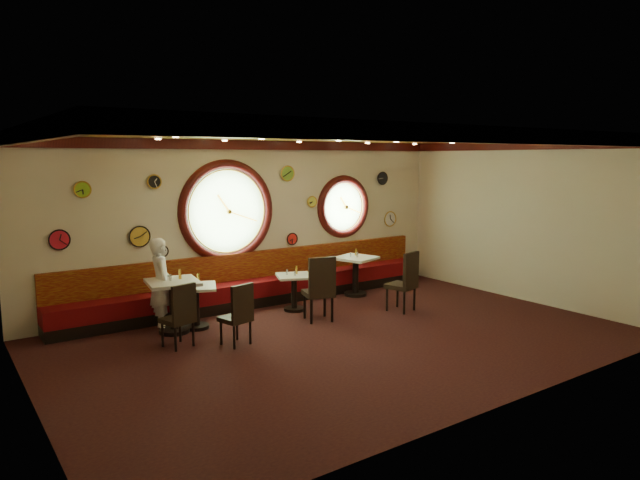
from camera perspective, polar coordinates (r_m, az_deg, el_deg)
The scene contains 50 objects.
floor at distance 9.24m, azimuth 2.63°, elevation -9.87°, with size 9.00×6.00×0.00m, color black.
ceiling at distance 8.78m, azimuth 2.77°, elevation 10.39°, with size 9.00×6.00×0.02m, color gold.
wall_back at distance 11.37m, azimuth -6.57°, elevation 1.78°, with size 9.00×0.02×3.20m, color beige.
wall_front at distance 6.78m, azimuth 18.39°, elevation -2.98°, with size 9.00×0.02×3.20m, color beige.
wall_left at distance 7.11m, azimuth -27.40°, elevation -2.98°, with size 0.02×6.00×3.20m, color beige.
wall_right at distance 12.13m, azimuth 19.79°, elevation 1.75°, with size 0.02×6.00×3.20m, color beige.
molding_back at distance 11.26m, azimuth -6.58°, elevation 9.42°, with size 9.00×0.10×0.18m, color #380B0A.
molding_front at distance 6.70m, azimuth 18.64°, elevation 9.87°, with size 9.00×0.10×0.18m, color #380B0A.
molding_left at distance 7.01m, azimuth -27.82°, elevation 9.27°, with size 0.10×6.00×0.18m, color #380B0A.
molding_right at distance 12.03m, azimuth 20.00°, elevation 8.90°, with size 0.10×6.00×0.18m, color #380B0A.
banquette_base at distance 11.40m, azimuth -5.77°, elevation -5.86°, with size 8.00×0.55×0.20m, color black.
banquette_seat at distance 11.34m, azimuth -5.79°, elevation -4.63°, with size 8.00×0.55×0.30m, color #5A070D.
banquette_back at distance 11.45m, azimuth -6.36°, elevation -2.48°, with size 8.00×0.10×0.55m, color #630707.
porthole_left_glass at distance 11.07m, azimuth -9.32°, elevation 2.85°, with size 1.66×1.66×0.02m, color #9AD47F.
porthole_left_frame at distance 11.06m, azimuth -9.28°, elevation 2.85°, with size 1.98×1.98×0.18m, color #380B0A.
porthole_left_ring at distance 11.03m, azimuth -9.21°, elevation 2.84°, with size 1.61×1.61×0.03m, color gold.
porthole_right_glass at distance 12.54m, azimuth 2.31°, elevation 3.35°, with size 1.10×1.10×0.02m, color #9AD47F.
porthole_right_frame at distance 12.53m, azimuth 2.35°, elevation 3.34°, with size 1.38×1.38×0.18m, color #380B0A.
porthole_right_ring at distance 12.50m, azimuth 2.44°, elevation 3.33°, with size 1.09×1.09×0.03m, color gold.
wall_clock_0 at distance 10.15m, azimuth -22.67°, elevation 4.68°, with size 0.26×0.26×0.03m, color #85BF26.
wall_clock_1 at distance 13.40m, azimuth 6.99°, elevation 2.11°, with size 0.34×0.34×0.03m, color white.
wall_clock_2 at distance 11.81m, azimuth -2.82°, elevation 0.11°, with size 0.24×0.24×0.03m, color red.
wall_clock_3 at distance 10.46m, azimuth -17.60°, elevation 0.33°, with size 0.36×0.36×0.03m, color gold.
wall_clock_4 at distance 10.15m, azimuth -24.62°, elevation 0.02°, with size 0.32×0.32×0.03m, color red.
wall_clock_5 at distance 12.00m, azimuth -0.82°, elevation 3.85°, with size 0.22×0.22×0.03m, color #C4CD44.
wall_clock_6 at distance 13.17m, azimuth 6.25°, elevation 6.16°, with size 0.28×0.28×0.03m, color black.
wall_clock_7 at distance 10.63m, azimuth -15.48°, elevation -1.10°, with size 0.20×0.20×0.03m, color white.
wall_clock_8 at distance 10.47m, azimuth -16.26°, elevation 5.62°, with size 0.24×0.24×0.03m, color black.
wall_clock_9 at distance 11.65m, azimuth -3.29°, elevation 6.66°, with size 0.30×0.30×0.03m, color #79B538.
table_a at distance 9.72m, azimuth -14.45°, elevation -5.81°, with size 0.91×0.91×0.88m.
table_b at distance 9.88m, azimuth -12.31°, elevation -6.01°, with size 0.88×0.88×0.74m.
table_c at distance 10.78m, azimuth -2.60°, elevation -4.82°, with size 0.81×0.81×0.69m.
table_d at distance 11.95m, azimuth 3.58°, elevation -3.12°, with size 0.95×0.95×0.82m.
chair_a at distance 8.92m, azimuth -13.76°, elevation -6.95°, with size 0.51×0.51×0.62m.
chair_b at distance 8.85m, azimuth -8.12°, elevation -6.99°, with size 0.49×0.49×0.60m.
chair_c at distance 9.99m, azimuth 0.02°, elevation -4.48°, with size 0.60×0.60×0.72m.
chair_d at distance 10.77m, azimuth 8.59°, elevation -3.74°, with size 0.59×0.59×0.70m.
condiment_a_salt at distance 9.63m, azimuth -14.72°, elevation -3.66°, with size 0.04×0.04×0.10m, color silver.
condiment_b_salt at distance 9.82m, azimuth -13.07°, elevation -4.18°, with size 0.04×0.04×0.10m, color silver.
condiment_c_salt at distance 10.73m, azimuth -3.33°, elevation -3.21°, with size 0.04×0.04×0.10m, color silver.
condiment_d_salt at distance 11.90m, azimuth 3.07°, elevation -1.46°, with size 0.03×0.03×0.09m, color silver.
condiment_a_pepper at distance 9.64m, azimuth -14.72°, elevation -3.67°, with size 0.03×0.03×0.10m, color silver.
condiment_b_pepper at distance 9.75m, azimuth -12.21°, elevation -4.29°, with size 0.03×0.03×0.09m, color #B8B9BD.
condiment_c_pepper at distance 10.65m, azimuth -2.53°, elevation -3.33°, with size 0.03×0.03×0.09m, color silver.
condiment_d_pepper at distance 11.83m, azimuth 3.75°, elevation -1.47°, with size 0.04×0.04×0.11m, color silver.
condiment_a_bottle at distance 9.73m, azimuth -13.83°, elevation -3.33°, with size 0.05×0.05×0.16m, color gold.
condiment_b_bottle at distance 9.96m, azimuth -12.08°, elevation -3.77°, with size 0.05×0.05×0.17m, color gold.
condiment_c_bottle at distance 10.80m, azimuth -2.39°, elevation -2.98°, with size 0.05×0.05×0.16m, color gold.
condiment_d_bottle at distance 12.06m, azimuth 3.61°, elevation -1.21°, with size 0.04×0.04×0.14m, color gold.
waiter at distance 9.90m, azimuth -15.59°, elevation -4.25°, with size 0.57×0.37×1.56m, color white.
Camera 1 is at (-5.37, -6.95, 2.87)m, focal length 32.00 mm.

